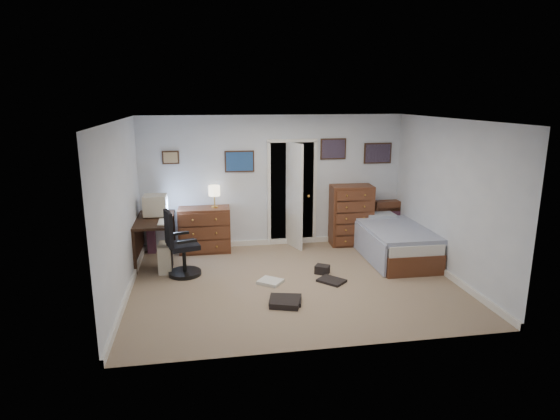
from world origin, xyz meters
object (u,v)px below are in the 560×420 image
object	(u,v)px
office_chair	(180,251)
bed	(393,241)
computer_desk	(149,228)
tall_dresser	(351,215)
low_dresser	(205,230)

from	to	relation	value
office_chair	bed	world-z (taller)	office_chair
office_chair	bed	size ratio (longest dim) A/B	0.55
computer_desk	bed	size ratio (longest dim) A/B	0.69
computer_desk	tall_dresser	bearing A→B (deg)	6.33
low_dresser	tall_dresser	size ratio (longest dim) A/B	0.80
low_dresser	tall_dresser	xyz separation A→B (m)	(2.82, -0.02, 0.17)
office_chair	tall_dresser	xyz separation A→B (m)	(3.22, 1.15, 0.17)
tall_dresser	bed	xyz separation A→B (m)	(0.51, -0.90, -0.28)
tall_dresser	bed	bearing A→B (deg)	-57.35
tall_dresser	bed	distance (m)	1.07
bed	tall_dresser	bearing A→B (deg)	120.18
computer_desk	bed	distance (m)	4.32
tall_dresser	office_chair	bearing A→B (deg)	-157.10
computer_desk	tall_dresser	distance (m)	3.79
bed	office_chair	bearing A→B (deg)	-175.40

